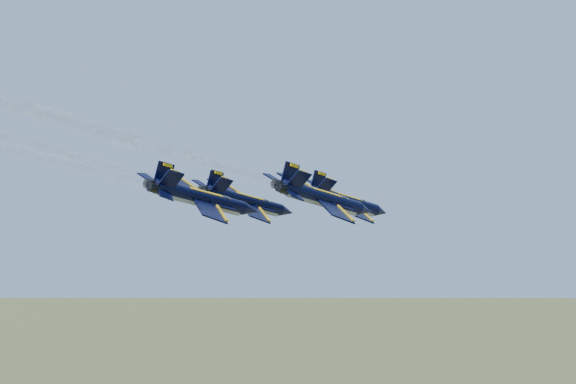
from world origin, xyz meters
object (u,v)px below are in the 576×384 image
at_px(jet_slot, 203,198).
at_px(jet_lead, 347,201).
at_px(jet_left, 247,201).
at_px(jet_right, 324,198).

bearing_deg(jet_slot, jet_lead, 89.96).
bearing_deg(jet_left, jet_slot, -58.62).
relative_size(jet_left, jet_right, 1.00).
xyz_separation_m(jet_lead, jet_left, (-11.27, -7.44, 0.00)).
bearing_deg(jet_left, jet_lead, 54.60).
relative_size(jet_lead, jet_slot, 1.00).
height_order(jet_left, jet_right, same).
xyz_separation_m(jet_lead, jet_right, (3.58, -15.10, 0.00)).
xyz_separation_m(jet_lead, jet_slot, (-8.61, -22.19, 0.00)).
height_order(jet_lead, jet_left, same).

